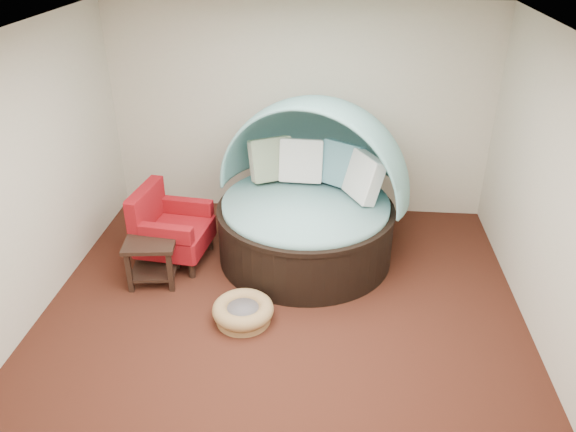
# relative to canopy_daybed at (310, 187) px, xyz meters

# --- Properties ---
(floor) EXTENTS (5.00, 5.00, 0.00)m
(floor) POSITION_rel_canopy_daybed_xyz_m (-0.21, -1.31, -0.88)
(floor) COLOR #4A1F15
(floor) RESTS_ON ground
(wall_back) EXTENTS (5.00, 0.00, 5.00)m
(wall_back) POSITION_rel_canopy_daybed_xyz_m (-0.21, 1.19, 0.52)
(wall_back) COLOR beige
(wall_back) RESTS_ON floor
(wall_front) EXTENTS (5.00, 0.00, 5.00)m
(wall_front) POSITION_rel_canopy_daybed_xyz_m (-0.21, -3.81, 0.52)
(wall_front) COLOR beige
(wall_front) RESTS_ON floor
(wall_left) EXTENTS (0.00, 5.00, 5.00)m
(wall_left) POSITION_rel_canopy_daybed_xyz_m (-2.71, -1.31, 0.52)
(wall_left) COLOR beige
(wall_left) RESTS_ON floor
(wall_right) EXTENTS (0.00, 5.00, 5.00)m
(wall_right) POSITION_rel_canopy_daybed_xyz_m (2.29, -1.31, 0.52)
(wall_right) COLOR beige
(wall_right) RESTS_ON floor
(ceiling) EXTENTS (5.00, 5.00, 0.00)m
(ceiling) POSITION_rel_canopy_daybed_xyz_m (-0.21, -1.31, 1.92)
(ceiling) COLOR white
(ceiling) RESTS_ON wall_back
(canopy_daybed) EXTENTS (2.65, 2.60, 1.90)m
(canopy_daybed) POSITION_rel_canopy_daybed_xyz_m (0.00, 0.00, 0.00)
(canopy_daybed) COLOR black
(canopy_daybed) RESTS_ON floor
(pet_basket) EXTENTS (0.70, 0.70, 0.22)m
(pet_basket) POSITION_rel_canopy_daybed_xyz_m (-0.59, -1.40, -0.77)
(pet_basket) COLOR olive
(pet_basket) RESTS_ON floor
(red_armchair) EXTENTS (0.88, 0.88, 0.92)m
(red_armchair) POSITION_rel_canopy_daybed_xyz_m (-1.63, -0.32, -0.46)
(red_armchair) COLOR black
(red_armchair) RESTS_ON floor
(side_table) EXTENTS (0.62, 0.62, 0.53)m
(side_table) POSITION_rel_canopy_daybed_xyz_m (-1.70, -0.76, -0.54)
(side_table) COLOR black
(side_table) RESTS_ON floor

